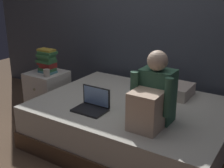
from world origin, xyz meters
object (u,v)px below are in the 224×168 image
at_px(laptop, 92,105).
at_px(pillow, 166,88).
at_px(bed, 133,124).
at_px(person_sitting, 153,97).
at_px(book_stack, 47,61).
at_px(nightstand, 48,93).
at_px(mug, 47,73).

xyz_separation_m(laptop, pillow, (0.44, 0.80, 0.01)).
distance_m(bed, pillow, 0.57).
bearing_deg(person_sitting, book_stack, 166.95).
bearing_deg(nightstand, mug, -42.69).
xyz_separation_m(book_stack, mug, (0.11, -0.13, -0.11)).
distance_m(pillow, mug, 1.43).
bearing_deg(laptop, book_stack, 157.17).
bearing_deg(nightstand, bed, -3.08).
height_order(bed, person_sitting, person_sitting).
bearing_deg(mug, book_stack, 130.60).
bearing_deg(person_sitting, mug, 170.58).
bearing_deg(mug, nightstand, 137.31).
xyz_separation_m(laptop, mug, (-0.91, 0.30, 0.10)).
height_order(pillow, mug, mug).
relative_size(pillow, mug, 6.22).
xyz_separation_m(nightstand, mug, (0.13, -0.12, 0.33)).
bearing_deg(book_stack, laptop, -22.83).
xyz_separation_m(bed, laptop, (-0.26, -0.35, 0.29)).
bearing_deg(person_sitting, pillow, 103.74).
distance_m(nightstand, person_sitting, 1.75).
xyz_separation_m(nightstand, person_sitting, (1.66, -0.37, 0.43)).
distance_m(bed, person_sitting, 0.68).
distance_m(person_sitting, book_stack, 1.68).
xyz_separation_m(person_sitting, book_stack, (-1.63, 0.38, 0.01)).
distance_m(nightstand, book_stack, 0.44).
bearing_deg(nightstand, person_sitting, -12.70).
relative_size(nightstand, person_sitting, 0.88).
distance_m(person_sitting, mug, 1.55).
xyz_separation_m(bed, mug, (-1.17, -0.05, 0.39)).
bearing_deg(nightstand, book_stack, 13.62).
relative_size(laptop, book_stack, 1.07).
relative_size(bed, pillow, 3.57).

